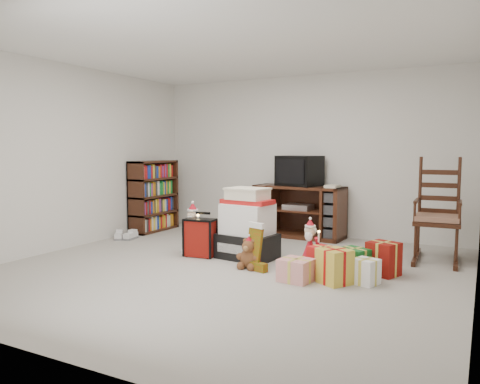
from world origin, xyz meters
name	(u,v)px	position (x,y,z in m)	size (l,w,h in m)	color
room	(228,159)	(0.00, 0.00, 1.25)	(5.01, 5.01, 2.51)	#A7A299
tv_stand	(299,211)	(0.01, 2.22, 0.40)	(1.41, 0.57, 0.79)	#401F12
bookshelf	(154,197)	(-2.31, 1.62, 0.56)	(0.32, 0.95, 1.16)	#3A1A0F
rocking_chair	(438,224)	(2.05, 1.58, 0.45)	(0.56, 0.89, 1.31)	#3A1A0F
gift_pile	(247,228)	(-0.05, 0.58, 0.38)	(0.74, 0.58, 0.86)	black
red_suitcase	(200,238)	(-0.61, 0.38, 0.25)	(0.39, 0.23, 0.57)	maroon
stocking	(254,246)	(0.26, 0.15, 0.27)	(0.25, 0.11, 0.54)	#0D760E
teddy_bear	(249,255)	(0.19, 0.16, 0.15)	(0.23, 0.20, 0.33)	brown
santa_figurine	(310,249)	(0.80, 0.50, 0.22)	(0.28, 0.26, 0.57)	#B01220
mrs_claus_figurine	(193,234)	(-0.82, 0.52, 0.26)	(0.32, 0.31, 0.67)	#B01220
sneaker_pair	(125,236)	(-2.24, 0.82, 0.05)	(0.38, 0.29, 0.10)	silver
gift_cluster	(344,266)	(1.26, 0.23, 0.14)	(0.83, 1.15, 0.28)	red
crt_television	(299,171)	(0.00, 2.25, 1.02)	(0.73, 0.62, 0.46)	black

